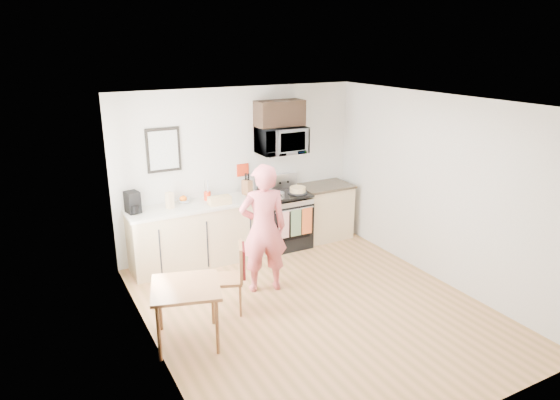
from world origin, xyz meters
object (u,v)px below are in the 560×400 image
dining_table (186,292)px  cake (298,190)px  chair (237,268)px  microwave (281,140)px  person (263,229)px  range (284,221)px

dining_table → cake: bearing=36.2°
chair → microwave: bearing=70.0°
chair → person: bearing=55.4°
cake → chair: bearing=-139.8°
range → cake: 0.58m
chair → cake: 2.25m
person → cake: (1.15, 1.07, 0.09)m
range → cake: size_ratio=3.75×
range → microwave: microwave is taller
dining_table → chair: size_ratio=0.89×
person → dining_table: (-1.31, -0.73, -0.27)m
person → chair: bearing=46.9°
range → microwave: 1.33m
person → dining_table: person is taller
range → person: size_ratio=0.66×
person → microwave: bearing=-112.8°
chair → cake: cake is taller
range → microwave: size_ratio=1.53×
range → cake: (0.18, -0.13, 0.54)m
microwave → dining_table: microwave is taller
dining_table → chair: (0.77, 0.37, -0.04)m
person → dining_table: bearing=42.5°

